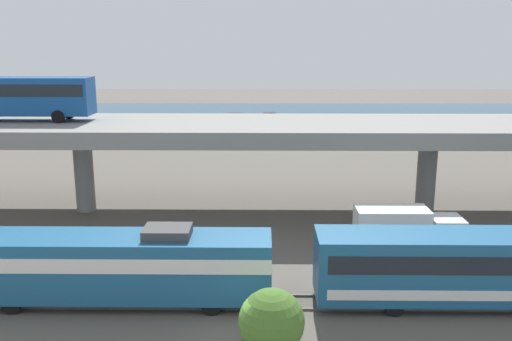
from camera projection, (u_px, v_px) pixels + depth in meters
rail_strip_near at (250, 309)px, 28.40m from camera, size 110.00×0.12×0.12m
rail_strip_far at (251, 295)px, 29.91m from camera, size 110.00×0.12×0.12m
train_locomotive at (100, 263)px, 28.75m from camera, size 17.23×3.04×4.18m
highway_overpass at (255, 132)px, 43.24m from camera, size 96.00×10.15×7.21m
transit_bus_on_overpass at (14, 95)px, 43.28m from camera, size 12.00×2.68×3.40m
service_truck_east at (405, 229)px, 35.54m from camera, size 6.80×2.46×3.04m
pier_parking_lot at (258, 131)px, 78.59m from camera, size 69.29×11.52×1.54m
parked_car_0 at (271, 117)px, 80.84m from camera, size 4.11×1.97×1.50m
parked_car_1 at (379, 121)px, 77.47m from camera, size 4.42×1.85×1.50m
parked_car_2 at (99, 119)px, 79.16m from camera, size 4.44×1.93×1.50m
parked_car_3 at (445, 121)px, 77.05m from camera, size 4.35×1.93×1.50m
parked_car_4 at (271, 120)px, 78.01m from camera, size 4.47×1.89×1.50m
parked_car_5 at (346, 122)px, 76.05m from camera, size 4.44×1.92×1.50m
parked_car_6 at (234, 118)px, 80.14m from camera, size 4.40×1.96×1.50m
harbor_water at (259, 114)px, 101.14m from camera, size 140.00×36.00×0.01m
shrub_right at (272, 322)px, 24.31m from camera, size 2.94×2.94×2.94m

